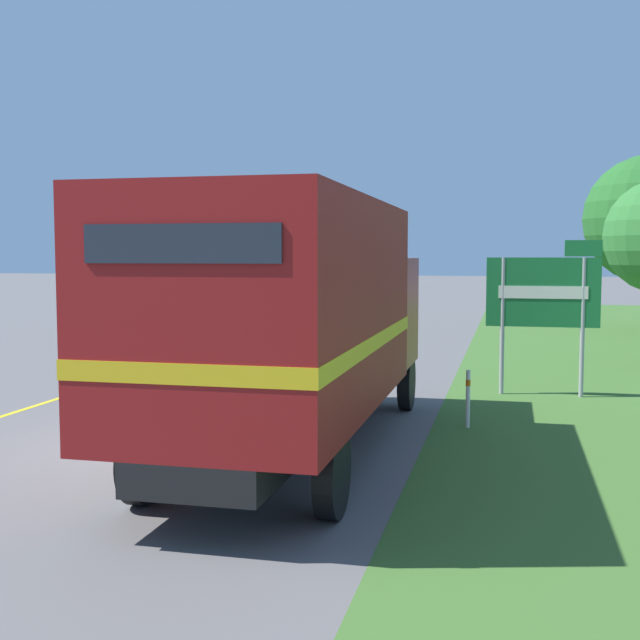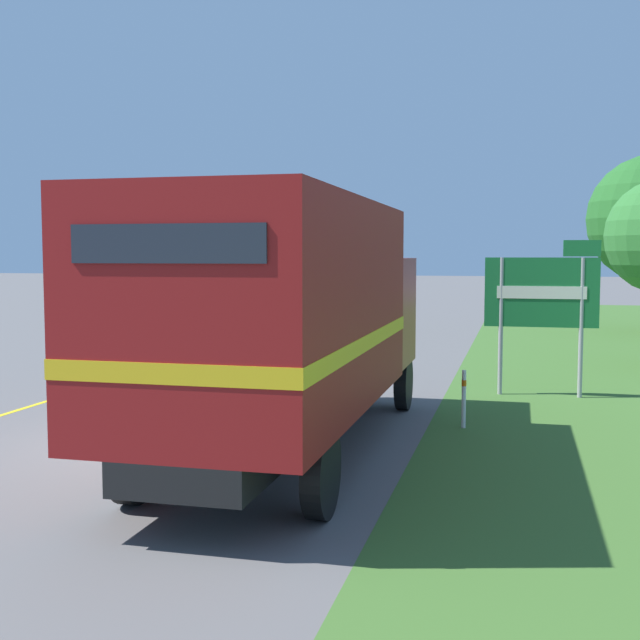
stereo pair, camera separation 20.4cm
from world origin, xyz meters
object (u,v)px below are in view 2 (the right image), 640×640
(lead_car_white, at_px, (318,306))
(highway_sign, at_px, (543,296))
(delineator_post, at_px, (464,397))
(horse_trailer_truck, at_px, (288,316))

(lead_car_white, xyz_separation_m, highway_sign, (7.42, -11.24, 0.98))
(delineator_post, bearing_deg, highway_sign, 68.94)
(lead_car_white, bearing_deg, highway_sign, -56.55)
(horse_trailer_truck, bearing_deg, delineator_post, 47.07)
(highway_sign, height_order, delineator_post, highway_sign)
(lead_car_white, distance_m, highway_sign, 13.50)
(highway_sign, xyz_separation_m, delineator_post, (-1.31, -3.40, -1.49))
(lead_car_white, relative_size, delineator_post, 4.13)
(lead_car_white, bearing_deg, delineator_post, -67.34)
(lead_car_white, height_order, delineator_post, lead_car_white)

